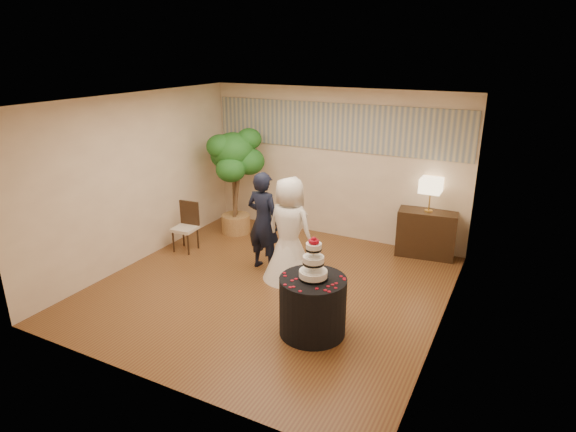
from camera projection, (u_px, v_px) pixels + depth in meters
The scene contains 15 objects.
floor at pixel (270, 287), 7.35m from camera, with size 5.00×5.00×0.00m, color brown.
ceiling at pixel (268, 100), 6.42m from camera, with size 5.00×5.00×0.00m, color white.
wall_back at pixel (335, 164), 8.98m from camera, with size 5.00×0.06×2.80m, color beige.
wall_front at pixel (146, 267), 4.78m from camera, with size 5.00×0.06×2.80m, color beige.
wall_left at pixel (137, 179), 7.96m from camera, with size 0.06×5.00×2.80m, color beige.
wall_right at pixel (449, 229), 5.80m from camera, with size 0.06×5.00×2.80m, color beige.
mural_border at pixel (335, 127), 8.73m from camera, with size 4.90×0.02×0.85m, color #9A9B8F.
groom at pixel (263, 221), 7.74m from camera, with size 0.60×0.39×1.64m, color black.
bride at pixel (290, 229), 7.40m from camera, with size 0.85×0.85×1.65m, color white.
cake_table at pixel (313, 306), 6.07m from camera, with size 0.85×0.85×0.77m, color black.
wedding_cake at pixel (313, 258), 5.85m from camera, with size 0.36×0.36×0.56m, color white, non-canonical shape.
console at pixel (426, 234), 8.35m from camera, with size 0.98×0.44×0.82m, color black.
table_lamp at pixel (430, 195), 8.12m from camera, with size 0.35×0.35×0.58m, color beige, non-canonical shape.
ficus_tree at pixel (234, 181), 9.20m from camera, with size 0.99×0.99×2.09m, color #1F5C1D, non-canonical shape.
side_chair at pixel (185, 227), 8.55m from camera, with size 0.40×0.42×0.88m, color black, non-canonical shape.
Camera 1 is at (3.24, -5.72, 3.47)m, focal length 30.00 mm.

